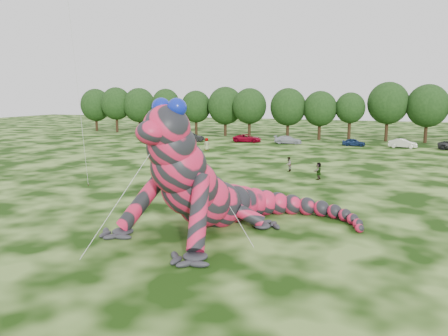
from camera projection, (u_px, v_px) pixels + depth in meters
ground at (260, 236)px, 26.36m from camera, size 240.00×240.00×0.00m
inflatable_gecko at (217, 162)px, 27.85m from camera, size 19.09×20.57×8.30m
tree_0 at (96, 110)px, 98.73m from camera, size 6.91×6.22×9.51m
tree_1 at (116, 110)px, 95.53m from camera, size 6.74×6.07×9.81m
tree_2 at (139, 110)px, 94.42m from camera, size 7.04×6.34×9.64m
tree_3 at (166, 112)px, 90.42m from camera, size 5.81×5.23×9.44m
tree_4 at (196, 113)px, 89.94m from camera, size 6.22×5.60×9.06m
tree_5 at (225, 111)px, 87.44m from camera, size 7.16×6.44×9.80m
tree_6 at (249, 113)px, 83.98m from camera, size 6.52×5.86×9.49m
tree_7 at (288, 114)px, 81.59m from camera, size 6.68×6.01×9.48m
tree_8 at (320, 116)px, 79.84m from camera, size 6.14×5.53×8.94m
tree_9 at (350, 117)px, 78.43m from camera, size 5.27×4.74×8.68m
tree_10 at (388, 112)px, 77.30m from camera, size 7.09×6.38×10.50m
tree_11 at (427, 114)px, 74.84m from camera, size 7.01×6.31×10.07m
car_0 at (168, 136)px, 80.55m from camera, size 4.44×1.88×1.50m
car_1 at (191, 137)px, 77.78m from camera, size 4.56×1.71×1.49m
car_2 at (247, 138)px, 76.62m from camera, size 5.17×2.64×1.40m
car_3 at (288, 140)px, 74.26m from camera, size 4.74×2.13×1.35m
car_4 at (354, 142)px, 71.05m from camera, size 3.66×1.51×1.24m
car_5 at (403, 143)px, 68.69m from camera, size 4.38×1.84×1.41m
spectator_5 at (318, 171)px, 43.44m from camera, size 0.85×1.68×1.74m
spectator_1 at (289, 164)px, 47.87m from camera, size 0.69×0.84×1.61m
spectator_4 at (207, 144)px, 65.81m from camera, size 0.95×1.09×1.87m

